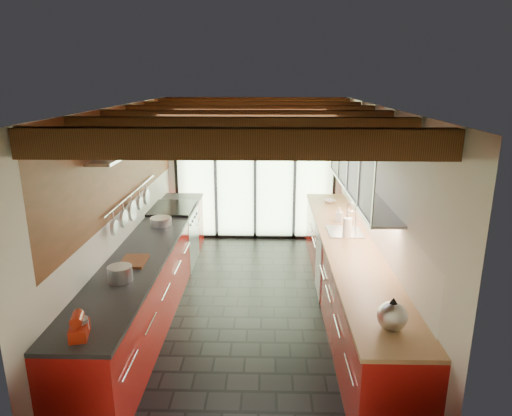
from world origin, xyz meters
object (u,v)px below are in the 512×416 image
Objects in this scene: kettle at (392,314)px; bowl at (330,201)px; soap_bottle at (339,214)px; paper_towel at (347,228)px; stand_mixer at (79,327)px.

kettle is 3.98m from bowl.
kettle is at bearing -90.00° from soap_bottle.
kettle is 1.08× the size of paper_towel.
stand_mixer reaches higher than bowl.
bowl is at bearing 90.00° from soap_bottle.
bowl is (0.00, 1.04, -0.08)m from soap_bottle.
stand_mixer is at bearing -129.14° from soap_bottle.
stand_mixer is 1.25× the size of soap_bottle.
kettle is 2.94m from soap_bottle.
bowl is (-0.00, 1.73, -0.11)m from paper_towel.
soap_bottle is (-0.00, 0.69, -0.02)m from paper_towel.
stand_mixer is 0.85× the size of paper_towel.
stand_mixer is 4.02m from soap_bottle.
bowl is at bearing 58.61° from stand_mixer.
paper_towel is at bearing 43.77° from stand_mixer.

